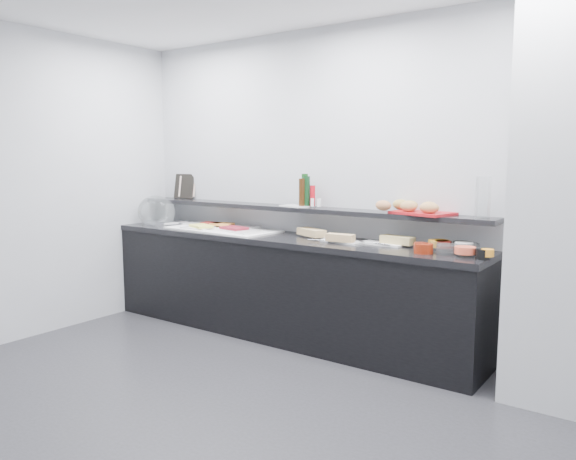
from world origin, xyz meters
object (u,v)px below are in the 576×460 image
Objects in this scene: bread_tray at (423,213)px; framed_print at (184,186)px; cloche_base at (166,222)px; sandwich_plate_mid at (343,241)px; condiment_tray at (295,206)px; carafe at (483,198)px.

framed_print is at bearing -168.41° from bread_tray.
cloche_base is 2.10m from sandwich_plate_mid.
carafe is at bearing 16.51° from condiment_tray.
condiment_tray is at bearing 18.03° from cloche_base.
framed_print is (-2.08, 0.27, 0.37)m from sandwich_plate_mid.
sandwich_plate_mid is 0.81× the size of bread_tray.
bread_tray is at bearing -12.62° from framed_print.
carafe is (3.15, -0.12, 0.02)m from framed_print.
cloche_base reaches higher than sandwich_plate_mid.
sandwich_plate_mid is 0.68m from bread_tray.
cloche_base is 1.63× the size of condiment_tray.
bread_tray is at bearing 18.46° from condiment_tray.
carafe is (1.06, 0.15, 0.39)m from sandwich_plate_mid.
framed_print is at bearing 99.26° from cloche_base.
carafe is (1.64, 0.01, 0.14)m from condiment_tray.
framed_print is 0.59× the size of bread_tray.
cloche_base is 1.55m from condiment_tray.
sandwich_plate_mid is at bearing -149.48° from bread_tray.
bread_tray is (2.70, 0.17, 0.24)m from cloche_base.
carafe reaches higher than sandwich_plate_mid.
cloche_base is 1.59× the size of framed_print.
carafe is at bearing 8.64° from bread_tray.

